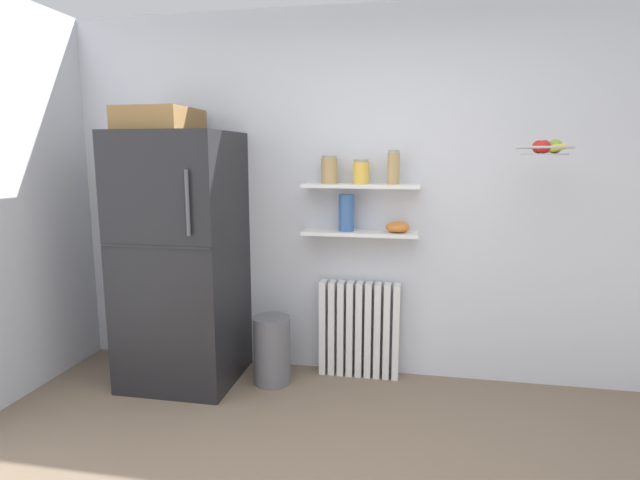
# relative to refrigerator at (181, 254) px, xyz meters

# --- Properties ---
(back_wall) EXTENTS (7.04, 0.10, 2.60)m
(back_wall) POSITION_rel_refrigerator_xyz_m (1.26, 0.41, 0.39)
(back_wall) COLOR silver
(back_wall) RESTS_ON ground_plane
(refrigerator) EXTENTS (0.75, 0.75, 1.91)m
(refrigerator) POSITION_rel_refrigerator_xyz_m (0.00, 0.00, 0.00)
(refrigerator) COLOR black
(refrigerator) RESTS_ON ground_plane
(radiator) EXTENTS (0.58, 0.12, 0.70)m
(radiator) POSITION_rel_refrigerator_xyz_m (1.22, 0.28, -0.56)
(radiator) COLOR white
(radiator) RESTS_ON ground_plane
(wall_shelf_lower) EXTENTS (0.80, 0.22, 0.02)m
(wall_shelf_lower) POSITION_rel_refrigerator_xyz_m (1.22, 0.25, 0.15)
(wall_shelf_lower) COLOR white
(wall_shelf_upper) EXTENTS (0.80, 0.22, 0.02)m
(wall_shelf_upper) POSITION_rel_refrigerator_xyz_m (1.22, 0.25, 0.48)
(wall_shelf_upper) COLOR white
(storage_jar_0) EXTENTS (0.11, 0.11, 0.19)m
(storage_jar_0) POSITION_rel_refrigerator_xyz_m (1.00, 0.25, 0.58)
(storage_jar_0) COLOR tan
(storage_jar_0) RESTS_ON wall_shelf_upper
(storage_jar_1) EXTENTS (0.11, 0.11, 0.17)m
(storage_jar_1) POSITION_rel_refrigerator_xyz_m (1.22, 0.25, 0.57)
(storage_jar_1) COLOR yellow
(storage_jar_1) RESTS_ON wall_shelf_upper
(storage_jar_2) EXTENTS (0.08, 0.08, 0.23)m
(storage_jar_2) POSITION_rel_refrigerator_xyz_m (1.44, 0.25, 0.60)
(storage_jar_2) COLOR tan
(storage_jar_2) RESTS_ON wall_shelf_upper
(vase) EXTENTS (0.11, 0.11, 0.26)m
(vase) POSITION_rel_refrigerator_xyz_m (1.13, 0.25, 0.29)
(vase) COLOR #38609E
(vase) RESTS_ON wall_shelf_lower
(shelf_bowl) EXTENTS (0.16, 0.16, 0.07)m
(shelf_bowl) POSITION_rel_refrigerator_xyz_m (1.48, 0.25, 0.20)
(shelf_bowl) COLOR orange
(shelf_bowl) RESTS_ON wall_shelf_lower
(trash_bin) EXTENTS (0.26, 0.26, 0.48)m
(trash_bin) POSITION_rel_refrigerator_xyz_m (0.64, 0.04, -0.67)
(trash_bin) COLOR slate
(trash_bin) RESTS_ON ground_plane
(hanging_fruit_basket) EXTENTS (0.32, 0.32, 0.09)m
(hanging_fruit_basket) POSITION_rel_refrigerator_xyz_m (2.34, -0.03, 0.72)
(hanging_fruit_basket) COLOR #B2B2B7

